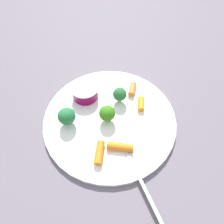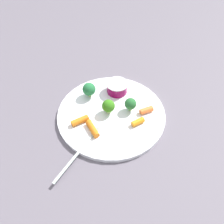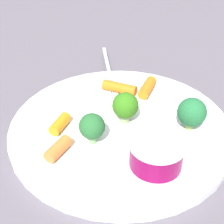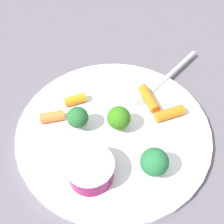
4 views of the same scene
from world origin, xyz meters
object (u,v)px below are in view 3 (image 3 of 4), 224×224
at_px(broccoli_floret_0, 128,108).
at_px(carrot_stick_0, 119,88).
at_px(carrot_stick_3, 58,149).
at_px(fork, 109,71).
at_px(plate, 120,126).
at_px(broccoli_floret_1, 192,112).
at_px(sauce_cup, 156,153).
at_px(broccoli_floret_2, 92,127).
at_px(carrot_stick_2, 60,124).
at_px(carrot_stick_1, 147,88).

height_order(broccoli_floret_0, carrot_stick_0, broccoli_floret_0).
distance_m(carrot_stick_3, fork, 0.22).
height_order(plate, broccoli_floret_0, broccoli_floret_0).
bearing_deg(broccoli_floret_1, plate, -130.39).
xyz_separation_m(sauce_cup, broccoli_floret_2, (-0.07, -0.04, 0.01)).
bearing_deg(broccoli_floret_0, carrot_stick_2, -115.10).
height_order(broccoli_floret_0, fork, broccoli_floret_0).
xyz_separation_m(sauce_cup, carrot_stick_3, (-0.08, -0.09, -0.01)).
bearing_deg(fork, carrot_stick_3, -48.56).
relative_size(plate, carrot_stick_1, 6.33).
height_order(broccoli_floret_1, broccoli_floret_2, broccoli_floret_1).
relative_size(carrot_stick_1, carrot_stick_2, 1.36).
bearing_deg(broccoli_floret_0, carrot_stick_0, 153.64).
height_order(broccoli_floret_2, carrot_stick_2, broccoli_floret_2).
distance_m(broccoli_floret_1, fork, 0.20).
bearing_deg(carrot_stick_2, carrot_stick_3, -27.65).
xyz_separation_m(carrot_stick_0, carrot_stick_1, (0.02, 0.04, 0.00)).
xyz_separation_m(plate, fork, (-0.14, 0.07, 0.01)).
xyz_separation_m(plate, carrot_stick_3, (0.01, -0.10, 0.01)).
distance_m(plate, carrot_stick_2, 0.08).
bearing_deg(fork, carrot_stick_2, -54.39).
bearing_deg(broccoli_floret_1, broccoli_floret_2, -110.64).
distance_m(carrot_stick_2, carrot_stick_3, 0.05).
bearing_deg(carrot_stick_2, broccoli_floret_2, 25.29).
xyz_separation_m(carrot_stick_0, fork, (-0.07, 0.02, -0.01)).
relative_size(broccoli_floret_0, broccoli_floret_1, 0.96).
relative_size(broccoli_floret_1, carrot_stick_1, 0.97).
relative_size(sauce_cup, carrot_stick_0, 1.20).
height_order(carrot_stick_0, carrot_stick_2, same).
distance_m(broccoli_floret_0, carrot_stick_1, 0.09).
bearing_deg(broccoli_floret_0, fork, 157.20).
bearing_deg(broccoli_floret_0, broccoli_floret_2, -81.28).
relative_size(broccoli_floret_1, carrot_stick_2, 1.32).
xyz_separation_m(broccoli_floret_2, carrot_stick_0, (-0.08, 0.10, -0.02)).
bearing_deg(plate, carrot_stick_3, -84.09).
bearing_deg(carrot_stick_2, carrot_stick_0, 105.74).
relative_size(carrot_stick_1, fork, 0.28).
xyz_separation_m(plate, sauce_cup, (0.09, -0.01, 0.02)).
bearing_deg(broccoli_floret_1, carrot_stick_0, -167.82).
height_order(sauce_cup, carrot_stick_3, sauce_cup).
bearing_deg(broccoli_floret_1, carrot_stick_1, 174.65).
bearing_deg(plate, broccoli_floret_1, 49.61).
height_order(sauce_cup, broccoli_floret_1, broccoli_floret_1).
relative_size(sauce_cup, carrot_stick_1, 1.35).
bearing_deg(plate, broccoli_floret_0, 58.09).
distance_m(carrot_stick_1, carrot_stick_3, 0.19).
relative_size(broccoli_floret_0, broccoli_floret_2, 1.05).
distance_m(broccoli_floret_2, carrot_stick_3, 0.05).
height_order(plate, carrot_stick_1, carrot_stick_1).
relative_size(plate, carrot_stick_2, 8.62).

